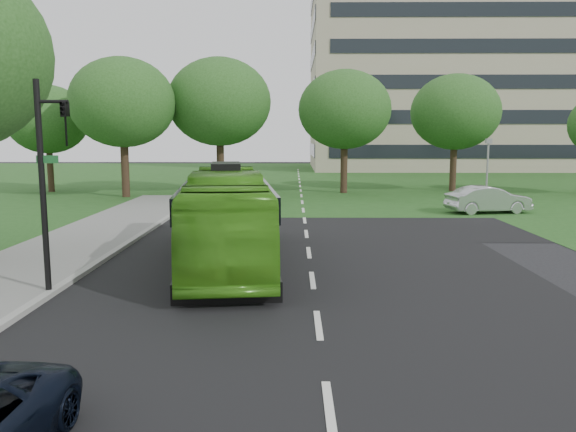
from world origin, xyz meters
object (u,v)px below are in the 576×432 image
at_px(tree_park_c, 345,110).
at_px(tree_park_f, 47,119).
at_px(tree_park_b, 219,102).
at_px(traffic_light, 48,171).
at_px(bus, 227,217).
at_px(sedan, 488,200).
at_px(office_building, 464,73).
at_px(camera_pole, 488,163).
at_px(tree_park_a, 122,103).
at_px(tree_park_d, 455,112).

xyz_separation_m(tree_park_c, tree_park_f, (-22.55, 0.53, -0.69)).
distance_m(tree_park_b, traffic_light, 28.00).
bearing_deg(bus, traffic_light, -142.24).
distance_m(bus, sedan, 18.16).
xyz_separation_m(tree_park_c, sedan, (7.09, -11.24, -5.47)).
height_order(tree_park_f, traffic_light, tree_park_f).
height_order(office_building, tree_park_c, office_building).
bearing_deg(traffic_light, office_building, 84.79).
bearing_deg(office_building, tree_park_f, -141.19).
height_order(bus, camera_pole, camera_pole).
height_order(tree_park_a, tree_park_d, tree_park_a).
bearing_deg(camera_pole, bus, -123.76).
distance_m(tree_park_c, traffic_light, 29.79).
relative_size(office_building, traffic_light, 7.00).
xyz_separation_m(tree_park_c, camera_pole, (7.73, -8.96, -3.56)).
xyz_separation_m(tree_park_b, tree_park_d, (18.00, 1.53, -0.69)).
height_order(tree_park_c, traffic_light, tree_park_c).
distance_m(office_building, tree_park_a, 50.72).
bearing_deg(office_building, camera_pole, -104.43).
distance_m(tree_park_d, bus, 29.56).
relative_size(tree_park_f, bus, 0.73).
relative_size(bus, camera_pole, 2.70).
height_order(tree_park_a, tree_park_c, tree_park_a).
height_order(tree_park_b, camera_pole, tree_park_b).
distance_m(tree_park_a, traffic_light, 25.51).
bearing_deg(tree_park_c, sedan, -57.76).
height_order(sedan, traffic_light, traffic_light).
distance_m(tree_park_b, tree_park_d, 18.08).
bearing_deg(tree_park_d, traffic_light, -122.85).
bearing_deg(sedan, camera_pole, -26.38).
bearing_deg(tree_park_a, tree_park_c, 11.16).
bearing_deg(tree_park_c, tree_park_d, 9.78).
xyz_separation_m(tree_park_a, tree_park_d, (24.33, 4.58, -0.47)).
relative_size(tree_park_d, traffic_light, 1.58).
bearing_deg(tree_park_b, sedan, -34.26).
distance_m(tree_park_f, sedan, 32.24).
distance_m(tree_park_b, bus, 24.47).
relative_size(tree_park_b, tree_park_c, 1.10).
bearing_deg(tree_park_b, camera_pole, -27.58).
xyz_separation_m(tree_park_d, sedan, (-1.57, -12.73, -5.35)).
relative_size(tree_park_b, traffic_light, 1.76).
bearing_deg(sedan, office_building, -25.10).
distance_m(tree_park_c, camera_pole, 12.36).
distance_m(tree_park_a, tree_park_b, 7.03).
distance_m(tree_park_d, traffic_light, 35.00).
relative_size(tree_park_c, camera_pole, 2.22).
relative_size(tree_park_a, tree_park_c, 1.06).
bearing_deg(tree_park_b, tree_park_d, 4.87).
relative_size(office_building, tree_park_d, 4.44).
relative_size(office_building, tree_park_f, 4.92).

